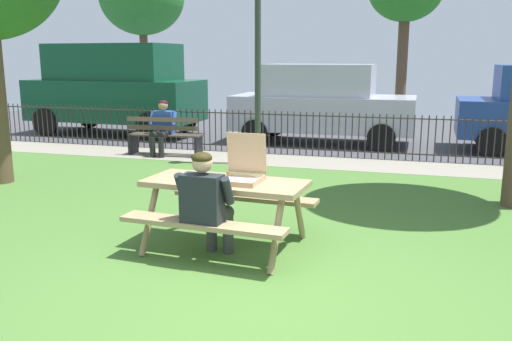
# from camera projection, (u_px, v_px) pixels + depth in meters

# --- Properties ---
(ground) EXTENTS (28.00, 11.22, 0.02)m
(ground) POSITION_uv_depth(u_px,v_px,m) (290.00, 242.00, 6.39)
(ground) COLOR #456F2E
(cobblestone_walkway) EXTENTS (28.00, 1.40, 0.01)m
(cobblestone_walkway) POSITION_uv_depth(u_px,v_px,m) (344.00, 164.00, 11.01)
(cobblestone_walkway) COLOR gray
(street_asphalt) EXTENTS (28.00, 7.85, 0.01)m
(street_asphalt) POSITION_uv_depth(u_px,v_px,m) (365.00, 134.00, 15.35)
(street_asphalt) COLOR #424247
(picnic_table_foreground) EXTENTS (1.90, 1.61, 0.79)m
(picnic_table_foreground) POSITION_uv_depth(u_px,v_px,m) (225.00, 196.00, 6.08)
(picnic_table_foreground) COLOR #9B825B
(picnic_table_foreground) RESTS_ON ground
(pizza_box_open) EXTENTS (0.48, 0.52, 0.52)m
(pizza_box_open) POSITION_uv_depth(u_px,v_px,m) (242.00, 170.00, 6.02)
(pizza_box_open) COLOR tan
(pizza_box_open) RESTS_ON picnic_table_foreground
(adult_at_table) EXTENTS (0.62, 0.61, 1.19)m
(adult_at_table) POSITION_uv_depth(u_px,v_px,m) (206.00, 201.00, 5.61)
(adult_at_table) COLOR #3D3D3D
(adult_at_table) RESTS_ON ground
(iron_fence_streetside) EXTENTS (19.92, 0.03, 0.95)m
(iron_fence_streetside) POSITION_uv_depth(u_px,v_px,m) (349.00, 135.00, 11.56)
(iron_fence_streetside) COLOR #2D2823
(iron_fence_streetside) RESTS_ON ground
(park_bench_left) EXTENTS (1.62, 0.57, 0.85)m
(park_bench_left) POSITION_uv_depth(u_px,v_px,m) (165.00, 136.00, 11.86)
(park_bench_left) COLOR #4F4136
(park_bench_left) RESTS_ON ground
(person_on_park_bench) EXTENTS (0.62, 0.60, 1.19)m
(person_on_park_bench) POSITION_uv_depth(u_px,v_px,m) (162.00, 125.00, 11.84)
(person_on_park_bench) COLOR black
(person_on_park_bench) RESTS_ON ground
(lamp_post_walkway) EXTENTS (0.28, 0.28, 4.62)m
(lamp_post_walkway) POSITION_uv_depth(u_px,v_px,m) (258.00, 22.00, 10.43)
(lamp_post_walkway) COLOR #2D382D
(lamp_post_walkway) RESTS_ON ground
(parked_car_far_left) EXTENTS (4.77, 2.23, 2.46)m
(parked_car_far_left) POSITION_uv_depth(u_px,v_px,m) (115.00, 87.00, 14.92)
(parked_car_far_left) COLOR #10452D
(parked_car_far_left) RESTS_ON ground
(parked_car_left) EXTENTS (4.41, 1.94, 1.94)m
(parked_car_left) POSITION_uv_depth(u_px,v_px,m) (322.00, 103.00, 13.41)
(parked_car_left) COLOR #B1B1C4
(parked_car_left) RESTS_ON ground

